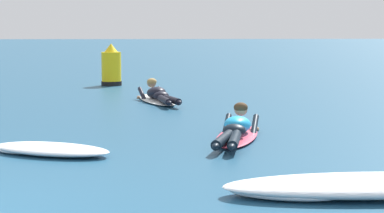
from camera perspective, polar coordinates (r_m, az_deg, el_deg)
ground_plane at (r=16.22m, az=-11.14°, el=0.78°), size 120.00×120.00×0.00m
surfer_near at (r=10.11m, az=3.74°, el=-2.01°), size 1.07×2.65×0.54m
surfer_far at (r=14.84m, az=-2.87°, el=0.87°), size 1.09×2.51×0.53m
whitewater_front at (r=9.13m, az=-11.72°, el=-3.55°), size 1.81×1.27×0.14m
whitewater_mid_left at (r=7.09m, az=15.11°, el=-6.44°), size 3.08×0.87×0.20m
channel_marker_buoy at (r=19.01m, az=-6.78°, el=3.20°), size 0.57×0.57×1.17m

